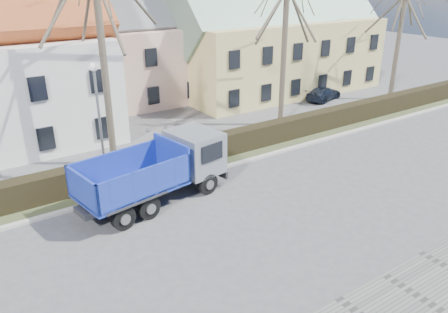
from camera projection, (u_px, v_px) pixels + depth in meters
ground at (232, 219)px, 18.66m from camera, size 120.00×120.00×0.00m
curb_far at (180, 179)px, 22.15m from camera, size 80.00×0.30×0.12m
grass_strip at (166, 168)px, 23.38m from camera, size 80.00×3.00×0.10m
hedge at (167, 159)px, 22.99m from camera, size 60.00×0.90×1.30m
building_pink at (129, 51)px, 34.44m from camera, size 10.80×8.80×8.00m
building_yellow at (271, 40)px, 38.21m from camera, size 18.80×10.80×8.50m
tree_1 at (102, 47)px, 21.66m from camera, size 9.20×9.20×12.65m
tree_2 at (284, 44)px, 28.15m from camera, size 8.00×8.00×11.00m
tree_3 at (399, 34)px, 34.41m from camera, size 7.60×7.60×10.45m
dump_truck at (149, 174)px, 19.44m from camera, size 7.61×3.85×2.91m
streetlight at (100, 122)px, 21.30m from camera, size 0.47×0.47×5.98m
cart_frame at (90, 207)px, 18.95m from camera, size 0.82×0.63×0.66m
parked_car_b at (323, 94)px, 35.85m from camera, size 4.07×2.48×1.10m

